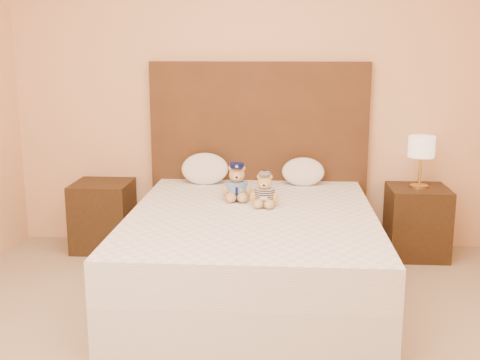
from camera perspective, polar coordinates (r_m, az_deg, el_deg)
name	(u,v)px	position (r m, az deg, el deg)	size (l,w,h in m)	color
room_walls	(246,5)	(3.08, 0.53, 16.23)	(4.04, 4.52, 2.72)	#F4B985
bed	(252,252)	(4.03, 1.14, -6.82)	(1.60, 2.00, 0.55)	white
headboard	(259,155)	(4.89, 1.77, 2.35)	(1.75, 0.08, 1.50)	#4F2E17
nightstand_left	(103,216)	(5.00, -12.84, -3.31)	(0.45, 0.45, 0.55)	#342210
nightstand_right	(417,222)	(4.91, 16.41, -3.82)	(0.45, 0.45, 0.55)	#342210
lamp	(421,149)	(4.79, 16.82, 2.80)	(0.20, 0.20, 0.40)	gold
teddy_police	(237,182)	(4.23, -0.30, -0.18)	(0.23, 0.22, 0.26)	tan
teddy_prisoner	(265,190)	(4.07, 2.34, -0.94)	(0.20, 0.19, 0.23)	tan
pillow_left	(205,167)	(4.76, -3.36, 1.22)	(0.37, 0.24, 0.26)	white
pillow_right	(303,170)	(4.73, 6.01, 0.92)	(0.33, 0.21, 0.23)	white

